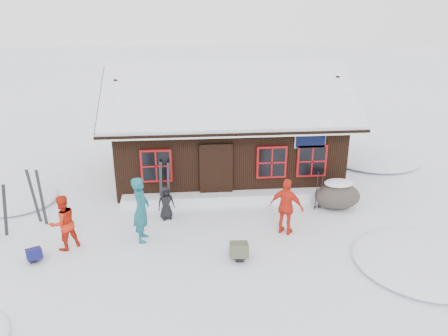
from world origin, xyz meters
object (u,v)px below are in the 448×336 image
(ski_pair_left, at_px, (0,212))
(backpack_olive, at_px, (239,252))
(skier_crouched, at_px, (166,203))
(ski_poles, at_px, (319,191))
(skier_teal, at_px, (141,209))
(boulder, at_px, (337,195))
(skier_orange_left, at_px, (63,223))
(skier_orange_right, at_px, (287,207))
(backpack_blue, at_px, (34,256))

(ski_pair_left, bearing_deg, backpack_olive, -47.18)
(skier_crouched, height_order, ski_poles, ski_poles)
(ski_pair_left, bearing_deg, skier_teal, -40.17)
(ski_poles, height_order, backpack_olive, ski_poles)
(skier_crouched, height_order, backpack_olive, skier_crouched)
(boulder, height_order, backpack_olive, boulder)
(ski_pair_left, bearing_deg, boulder, -26.86)
(skier_orange_left, relative_size, skier_orange_right, 0.92)
(ski_poles, xyz_separation_m, backpack_olive, (-2.97, -2.72, -0.46))
(backpack_olive, bearing_deg, skier_teal, 158.65)
(skier_teal, xyz_separation_m, ski_poles, (5.61, 1.50, -0.33))
(backpack_blue, bearing_deg, skier_orange_right, -18.59)
(skier_teal, distance_m, skier_crouched, 1.48)
(skier_orange_right, distance_m, backpack_blue, 7.08)
(boulder, relative_size, backpack_olive, 2.35)
(skier_orange_right, bearing_deg, ski_poles, -100.52)
(skier_teal, xyz_separation_m, skier_crouched, (0.64, 1.27, -0.42))
(ski_pair_left, bearing_deg, ski_poles, -26.84)
(ski_pair_left, relative_size, backpack_blue, 3.33)
(skier_orange_left, distance_m, ski_poles, 7.92)
(skier_teal, xyz_separation_m, skier_orange_right, (4.19, 0.00, -0.11))
(skier_orange_right, relative_size, ski_pair_left, 1.04)
(skier_teal, distance_m, boulder, 6.50)
(ski_poles, relative_size, backpack_blue, 2.71)
(skier_crouched, height_order, boulder, skier_crouched)
(skier_orange_left, height_order, backpack_blue, skier_orange_left)
(skier_orange_left, height_order, backpack_olive, skier_orange_left)
(backpack_blue, bearing_deg, boulder, -10.65)
(boulder, bearing_deg, skier_crouched, -177.04)
(skier_teal, height_order, ski_pair_left, skier_teal)
(backpack_blue, distance_m, backpack_olive, 5.46)
(backpack_olive, bearing_deg, skier_orange_left, 172.20)
(skier_orange_left, bearing_deg, backpack_blue, -0.71)
(boulder, xyz_separation_m, ski_pair_left, (-10.38, -1.00, 0.33))
(skier_orange_right, xyz_separation_m, ski_poles, (1.42, 1.50, -0.23))
(boulder, bearing_deg, backpack_olive, -142.62)
(skier_teal, distance_m, ski_poles, 5.82)
(ski_poles, xyz_separation_m, backpack_blue, (-8.41, -2.34, -0.50))
(skier_teal, bearing_deg, boulder, -74.04)
(skier_crouched, distance_m, backpack_blue, 4.05)
(skier_orange_left, distance_m, skier_crouched, 3.16)
(skier_orange_left, xyz_separation_m, skier_crouched, (2.74, 1.54, -0.25))
(skier_orange_left, xyz_separation_m, boulder, (8.39, 1.84, -0.35))
(skier_orange_right, xyz_separation_m, backpack_blue, (-6.99, -0.84, -0.73))
(backpack_blue, xyz_separation_m, backpack_olive, (5.44, -0.38, 0.04))
(backpack_olive, bearing_deg, ski_pair_left, 168.60)
(skier_orange_right, bearing_deg, backpack_blue, 39.88)
(skier_teal, bearing_deg, skier_orange_right, -87.95)
(skier_crouched, distance_m, backpack_olive, 3.22)
(skier_orange_left, distance_m, skier_orange_right, 6.30)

